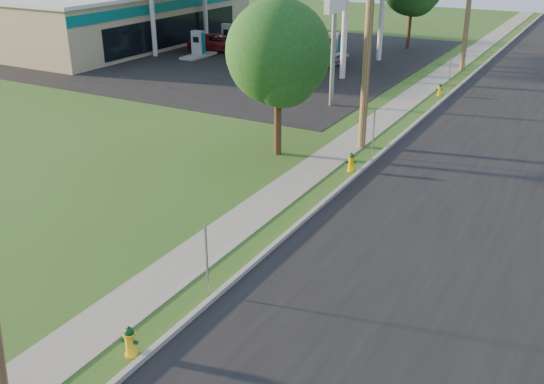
% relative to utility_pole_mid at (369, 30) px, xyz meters
% --- Properties ---
extents(road, '(8.00, 120.00, 0.02)m').
position_rel_utility_pole_mid_xyz_m(road, '(5.10, -7.00, -4.94)').
color(road, black).
rests_on(road, ground).
extents(curb, '(0.15, 120.00, 0.15)m').
position_rel_utility_pole_mid_xyz_m(curb, '(1.10, -7.00, -4.88)').
color(curb, '#99968D').
rests_on(curb, ground).
extents(sidewalk, '(1.50, 120.00, 0.03)m').
position_rel_utility_pole_mid_xyz_m(sidewalk, '(-0.65, -7.00, -4.94)').
color(sidewalk, gray).
rests_on(sidewalk, ground).
extents(forecourt, '(26.00, 28.00, 0.02)m').
position_rel_utility_pole_mid_xyz_m(forecourt, '(-15.40, 15.00, -4.94)').
color(forecourt, black).
rests_on(forecourt, ground).
extents(utility_pole_mid, '(1.40, 0.32, 9.80)m').
position_rel_utility_pole_mid_xyz_m(utility_pole_mid, '(0.00, 0.00, 0.00)').
color(utility_pole_mid, brown).
rests_on(utility_pole_mid, ground).
extents(sign_post_near, '(0.05, 0.04, 2.00)m').
position_rel_utility_pole_mid_xyz_m(sign_post_near, '(0.85, -12.80, -3.95)').
color(sign_post_near, gray).
rests_on(sign_post_near, ground).
extents(sign_post_mid, '(0.05, 0.04, 2.00)m').
position_rel_utility_pole_mid_xyz_m(sign_post_mid, '(0.85, -1.00, -3.95)').
color(sign_post_mid, gray).
rests_on(sign_post_mid, ground).
extents(sign_post_far, '(0.05, 0.04, 2.00)m').
position_rel_utility_pole_mid_xyz_m(sign_post_far, '(0.85, 11.20, -3.95)').
color(sign_post_far, gray).
rests_on(sign_post_far, ground).
extents(fuel_pump_nw, '(1.20, 3.20, 1.90)m').
position_rel_utility_pole_mid_xyz_m(fuel_pump_nw, '(-17.90, 13.00, -4.23)').
color(fuel_pump_nw, '#99968D').
rests_on(fuel_pump_nw, ground).
extents(fuel_pump_ne, '(1.20, 3.20, 1.90)m').
position_rel_utility_pole_mid_xyz_m(fuel_pump_ne, '(-8.90, 13.00, -4.23)').
color(fuel_pump_ne, '#99968D').
rests_on(fuel_pump_ne, ground).
extents(fuel_pump_sw, '(1.20, 3.20, 1.90)m').
position_rel_utility_pole_mid_xyz_m(fuel_pump_sw, '(-17.90, 17.00, -4.23)').
color(fuel_pump_sw, '#99968D').
rests_on(fuel_pump_sw, ground).
extents(fuel_pump_se, '(1.20, 3.20, 1.90)m').
position_rel_utility_pole_mid_xyz_m(fuel_pump_se, '(-8.90, 17.00, -4.23)').
color(fuel_pump_se, '#99968D').
rests_on(fuel_pump_se, ground).
extents(convenience_store, '(10.40, 22.40, 4.25)m').
position_rel_utility_pole_mid_xyz_m(convenience_store, '(-26.38, 15.00, -2.82)').
color(convenience_store, tan).
rests_on(convenience_store, ground).
extents(tree_verge, '(4.16, 4.16, 6.30)m').
position_rel_utility_pole_mid_xyz_m(tree_verge, '(-2.64, -2.61, -0.90)').
color(tree_verge, '#372414').
rests_on(tree_verge, ground).
extents(hydrant_near, '(0.39, 0.35, 0.76)m').
position_rel_utility_pole_mid_xyz_m(hydrant_near, '(0.74, -15.61, -4.58)').
color(hydrant_near, yellow).
rests_on(hydrant_near, ground).
extents(hydrant_mid, '(0.40, 0.36, 0.78)m').
position_rel_utility_pole_mid_xyz_m(hydrant_mid, '(0.71, -2.94, -4.57)').
color(hydrant_mid, '#E0B700').
rests_on(hydrant_mid, ground).
extents(hydrant_far, '(0.36, 0.32, 0.70)m').
position_rel_utility_pole_mid_xyz_m(hydrant_far, '(0.59, 10.39, -4.61)').
color(hydrant_far, gold).
rests_on(hydrant_far, ground).
extents(car_red, '(5.23, 3.62, 1.33)m').
position_rel_utility_pole_mid_xyz_m(car_red, '(-17.85, 15.67, -4.29)').
color(car_red, maroon).
rests_on(car_red, ground).
extents(car_silver, '(4.70, 2.16, 1.56)m').
position_rel_utility_pole_mid_xyz_m(car_silver, '(-9.75, 15.00, -4.17)').
color(car_silver, '#AEB1B6').
rests_on(car_silver, ground).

